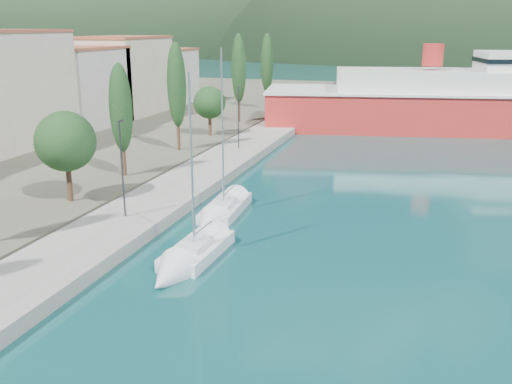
% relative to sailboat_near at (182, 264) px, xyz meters
% --- Properties ---
extents(ground, '(1400.00, 1400.00, 0.00)m').
position_rel_sailboat_near_xyz_m(ground, '(2.92, 109.59, -0.30)').
color(ground, '#124A4B').
extents(quay, '(5.00, 88.00, 0.80)m').
position_rel_sailboat_near_xyz_m(quay, '(-6.08, 15.59, 0.10)').
color(quay, gray).
rests_on(quay, ground).
extents(town_buildings, '(9.20, 69.20, 11.30)m').
position_rel_sailboat_near_xyz_m(town_buildings, '(-29.08, 26.49, 5.27)').
color(town_buildings, beige).
rests_on(town_buildings, land_strip).
extents(tree_row, '(4.07, 66.19, 10.75)m').
position_rel_sailboat_near_xyz_m(tree_row, '(-11.50, 19.69, 5.57)').
color(tree_row, '#47301E').
rests_on(tree_row, land_strip).
extents(lamp_posts, '(0.15, 44.29, 6.06)m').
position_rel_sailboat_near_xyz_m(lamp_posts, '(-6.08, 4.68, 3.78)').
color(lamp_posts, '#2D2D33').
rests_on(lamp_posts, quay).
extents(sailboat_near, '(2.50, 7.70, 10.98)m').
position_rel_sailboat_near_xyz_m(sailboat_near, '(0.00, 0.00, 0.00)').
color(sailboat_near, silver).
rests_on(sailboat_near, ground).
extents(sailboat_mid, '(2.64, 8.35, 11.86)m').
position_rel_sailboat_near_xyz_m(sailboat_mid, '(-1.04, 7.58, -0.01)').
color(sailboat_mid, silver).
rests_on(sailboat_mid, ground).
extents(ferry, '(55.83, 21.44, 10.85)m').
position_rel_sailboat_near_xyz_m(ferry, '(18.79, 49.37, 3.00)').
color(ferry, red).
rests_on(ferry, ground).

